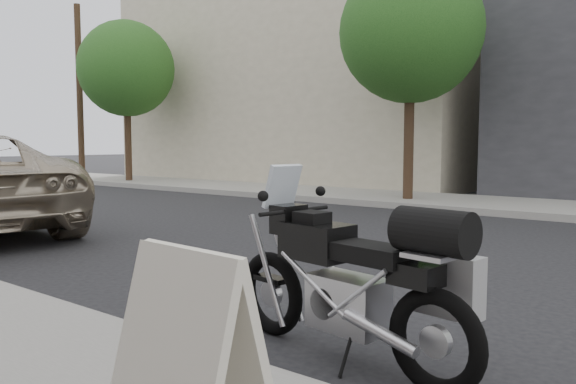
# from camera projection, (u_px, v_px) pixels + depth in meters

# --- Properties ---
(ground) EXTENTS (120.00, 120.00, 0.00)m
(ground) POSITION_uv_depth(u_px,v_px,m) (348.00, 252.00, 7.74)
(ground) COLOR black
(ground) RESTS_ON ground
(far_sidewalk) EXTENTS (44.00, 3.00, 0.15)m
(far_sidewalk) POSITION_uv_depth(u_px,v_px,m) (497.00, 205.00, 12.86)
(far_sidewalk) COLOR gray
(far_sidewalk) RESTS_ON ground
(far_building_cream) EXTENTS (14.00, 11.00, 8.00)m
(far_building_cream) POSITION_uv_depth(u_px,v_px,m) (335.00, 83.00, 23.52)
(far_building_cream) COLOR #A89F86
(far_building_cream) RESTS_ON ground
(street_tree_mid) EXTENTS (3.40, 3.40, 5.70)m
(street_tree_mid) POSITION_uv_depth(u_px,v_px,m) (411.00, 32.00, 13.33)
(street_tree_mid) COLOR #382719
(street_tree_mid) RESTS_ON far_sidewalk
(street_tree_right) EXTENTS (3.40, 3.40, 5.70)m
(street_tree_right) POSITION_uv_depth(u_px,v_px,m) (126.00, 69.00, 20.03)
(street_tree_right) COLOR #382719
(street_tree_right) RESTS_ON far_sidewalk
(utility_pole) EXTENTS (0.24, 0.24, 6.70)m
(utility_pole) POSITION_uv_depth(u_px,v_px,m) (80.00, 92.00, 21.92)
(utility_pole) COLOR #382719
(utility_pole) RESTS_ON far_sidewalk
(motorcycle) EXTENTS (2.12, 0.72, 1.35)m
(motorcycle) POSITION_uv_depth(u_px,v_px,m) (361.00, 281.00, 3.76)
(motorcycle) COLOR black
(motorcycle) RESTS_ON ground
(sandwich_sign) EXTENTS (0.63, 0.59, 0.95)m
(sandwich_sign) POSITION_uv_depth(u_px,v_px,m) (191.00, 368.00, 2.18)
(sandwich_sign) COLOR beige
(sandwich_sign) RESTS_ON near_sidewalk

